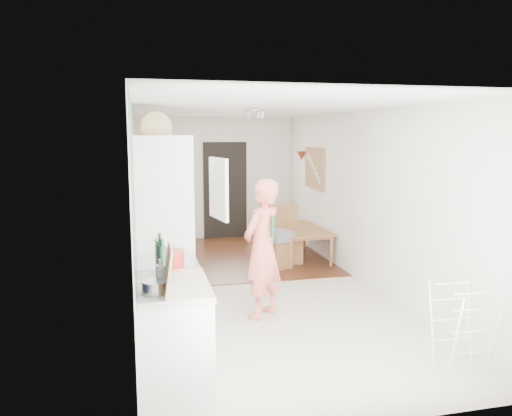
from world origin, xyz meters
name	(u,v)px	position (x,y,z in m)	size (l,w,h in m)	color
room_shell	(254,201)	(0.00, 0.00, 1.25)	(3.20, 7.00, 2.50)	silver
floor	(254,288)	(0.00, 0.00, 0.00)	(3.20, 7.00, 0.01)	beige
wood_floor_overlay	(230,256)	(0.00, 1.85, 0.01)	(3.20, 3.30, 0.01)	#5C2E17
sage_wall_panel	(133,169)	(-1.59, -2.00, 1.85)	(0.02, 3.00, 1.30)	slate
tile_splashback	(136,259)	(-1.59, -2.55, 1.15)	(0.02, 1.90, 0.50)	black
doorway_recess	(225,191)	(0.20, 3.48, 1.00)	(0.90, 0.04, 2.00)	black
base_cabinet	(173,338)	(-1.30, -2.55, 0.43)	(0.60, 0.90, 0.86)	white
worktop	(172,287)	(-1.30, -2.55, 0.89)	(0.62, 0.92, 0.06)	beige
range_cooker	(168,308)	(-1.30, -1.80, 0.44)	(0.60, 0.60, 0.88)	white
cooker_top	(167,263)	(-1.30, -1.80, 0.90)	(0.60, 0.60, 0.04)	#B0B0B2
fridge_housing	(164,227)	(-1.27, -0.78, 1.07)	(0.66, 0.66, 2.15)	white
fridge_door	(218,189)	(-0.66, -1.08, 1.55)	(0.56, 0.04, 0.70)	white
fridge_interior	(189,187)	(-0.96, -0.78, 1.55)	(0.02, 0.52, 0.66)	white
pinboard	(315,168)	(1.58, 1.90, 1.55)	(0.03, 0.90, 0.70)	tan
pinboard_frame	(314,168)	(1.57, 1.90, 1.55)	(0.01, 0.94, 0.74)	brown
wall_sconce	(301,155)	(1.54, 2.55, 1.75)	(0.18, 0.18, 0.16)	maroon
person	(262,236)	(-0.15, -1.11, 0.98)	(0.71, 0.47, 1.95)	#EF715D
dining_table	(300,245)	(1.17, 1.49, 0.23)	(1.29, 0.72, 0.45)	brown
dining_chair	(288,234)	(0.88, 1.22, 0.49)	(0.41, 0.41, 0.98)	brown
stool	(278,254)	(0.62, 0.92, 0.23)	(0.35, 0.35, 0.46)	brown
grey_drape	(278,236)	(0.61, 0.89, 0.55)	(0.37, 0.37, 0.17)	slate
drying_rack	(463,329)	(1.28, -2.91, 0.41)	(0.42, 0.38, 0.82)	white
bread_bin	(156,127)	(-1.33, -0.76, 2.24)	(0.36, 0.34, 0.19)	tan
red_casserole	(171,259)	(-1.27, -2.01, 1.00)	(0.27, 0.27, 0.16)	red
steel_pan	(155,287)	(-1.44, -2.79, 0.97)	(0.20, 0.20, 0.10)	#B0B0B2
held_bottle	(273,226)	(-0.06, -1.24, 1.12)	(0.05, 0.05, 0.25)	#1D3F25
bottle_a	(162,261)	(-1.36, -2.29, 1.05)	(0.06, 0.06, 0.27)	#1D3F25
bottle_b	(160,258)	(-1.38, -2.24, 1.07)	(0.07, 0.07, 0.30)	#1D3F25
bottle_c	(161,277)	(-1.39, -2.69, 1.02)	(0.08, 0.08, 0.20)	beige
pepper_mill_front	(163,263)	(-1.35, -2.25, 1.02)	(0.05, 0.05, 0.20)	tan
pepper_mill_back	(158,256)	(-1.39, -2.02, 1.03)	(0.06, 0.06, 0.23)	tan
chopping_boards	(168,270)	(-1.34, -2.84, 1.12)	(0.04, 0.29, 0.39)	tan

